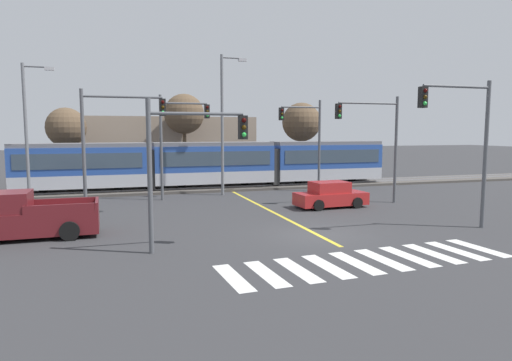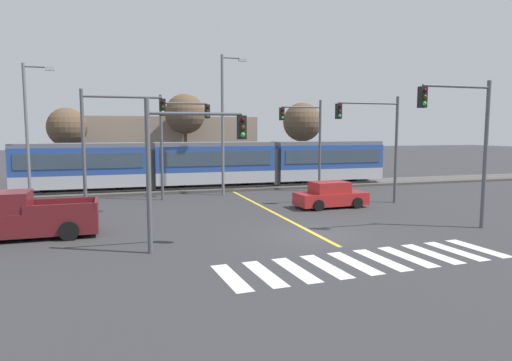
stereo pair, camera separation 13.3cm
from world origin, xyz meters
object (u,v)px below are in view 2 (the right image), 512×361
(sedan_crossing, at_px, (331,196))
(pickup_truck, at_px, (27,218))
(traffic_light_mid_left, at_px, (111,132))
(street_lamp_west, at_px, (29,125))
(street_lamp_centre, at_px, (225,118))
(traffic_light_far_left, at_px, (177,133))
(light_rail_tram, at_px, (214,163))
(traffic_light_far_right, at_px, (307,133))
(bare_tree_far_west, at_px, (67,128))
(traffic_light_mid_right, at_px, (377,133))
(bare_tree_east, at_px, (302,122))
(traffic_light_near_right, at_px, (465,131))
(traffic_light_near_left, at_px, (184,152))
(bare_tree_west, at_px, (185,114))

(sedan_crossing, bearing_deg, pickup_truck, -168.27)
(sedan_crossing, xyz_separation_m, traffic_light_mid_left, (-12.15, 0.76, 3.69))
(traffic_light_mid_left, relative_size, street_lamp_west, 0.76)
(street_lamp_centre, bearing_deg, traffic_light_far_left, -162.20)
(light_rail_tram, xyz_separation_m, street_lamp_centre, (0.07, -3.36, 3.31))
(traffic_light_far_right, height_order, bare_tree_far_west, traffic_light_far_right)
(sedan_crossing, height_order, traffic_light_mid_right, traffic_light_mid_right)
(sedan_crossing, relative_size, traffic_light_mid_right, 0.65)
(pickup_truck, xyz_separation_m, traffic_light_far_right, (17.03, 10.01, 3.48))
(sedan_crossing, bearing_deg, traffic_light_far_left, 144.50)
(sedan_crossing, bearing_deg, bare_tree_far_west, 135.75)
(bare_tree_east, bearing_deg, traffic_light_near_right, -94.47)
(traffic_light_near_left, bearing_deg, sedan_crossing, 36.98)
(sedan_crossing, bearing_deg, traffic_light_mid_left, 176.41)
(traffic_light_near_right, height_order, street_lamp_centre, street_lamp_centre)
(sedan_crossing, relative_size, traffic_light_far_right, 0.64)
(traffic_light_far_right, distance_m, traffic_light_mid_left, 14.85)
(traffic_light_near_left, height_order, bare_tree_east, bare_tree_east)
(traffic_light_mid_left, height_order, traffic_light_near_left, traffic_light_mid_left)
(traffic_light_near_right, bearing_deg, pickup_truck, 167.92)
(traffic_light_mid_right, xyz_separation_m, street_lamp_west, (-20.36, 7.18, 0.51))
(traffic_light_far_left, relative_size, street_lamp_west, 0.78)
(traffic_light_far_right, distance_m, bare_tree_east, 9.58)
(pickup_truck, height_order, bare_tree_west, bare_tree_west)
(street_lamp_west, bearing_deg, traffic_light_near_right, -36.50)
(traffic_light_near_right, distance_m, traffic_light_mid_left, 17.10)
(street_lamp_centre, relative_size, bare_tree_west, 1.25)
(traffic_light_far_right, distance_m, traffic_light_near_left, 17.77)
(street_lamp_centre, distance_m, bare_tree_west, 9.35)
(traffic_light_far_left, bearing_deg, bare_tree_west, 78.82)
(traffic_light_far_left, bearing_deg, street_lamp_centre, 17.80)
(sedan_crossing, bearing_deg, light_rail_tram, 115.06)
(traffic_light_near_right, height_order, bare_tree_west, bare_tree_west)
(traffic_light_far_left, bearing_deg, traffic_light_near_right, -49.51)
(traffic_light_far_right, bearing_deg, traffic_light_near_right, -83.68)
(street_lamp_west, height_order, street_lamp_centre, street_lamp_centre)
(bare_tree_far_west, bearing_deg, traffic_light_near_left, -74.87)
(light_rail_tram, distance_m, traffic_light_mid_left, 12.24)
(traffic_light_mid_right, bearing_deg, bare_tree_east, 84.39)
(pickup_truck, distance_m, traffic_light_near_right, 19.34)
(traffic_light_far_right, xyz_separation_m, street_lamp_west, (-18.51, 0.86, 0.53))
(light_rail_tram, distance_m, traffic_light_near_left, 18.16)
(traffic_light_near_left, height_order, street_lamp_west, street_lamp_west)
(light_rail_tram, bearing_deg, traffic_light_near_right, -66.01)
(traffic_light_far_left, bearing_deg, sedan_crossing, -35.50)
(pickup_truck, distance_m, traffic_light_far_right, 20.06)
(sedan_crossing, height_order, street_lamp_centre, street_lamp_centre)
(traffic_light_near_right, distance_m, traffic_light_near_left, 12.55)
(traffic_light_near_left, relative_size, bare_tree_west, 0.74)
(light_rail_tram, bearing_deg, traffic_light_mid_right, -50.55)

